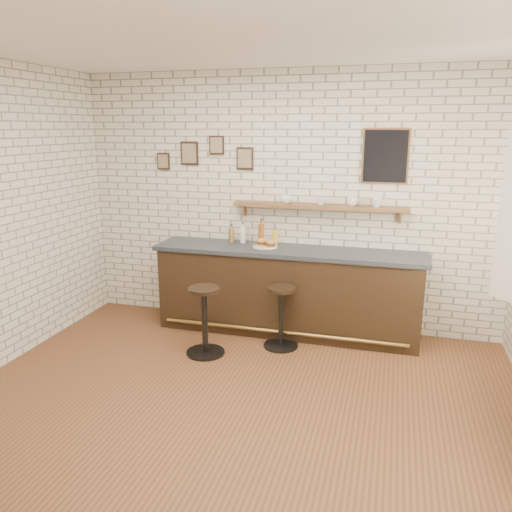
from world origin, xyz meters
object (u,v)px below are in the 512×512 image
object	(u,v)px
bar_stool_left	(205,319)
bar_counter	(287,291)
sandwich_plate	(265,246)
shelf_cup_b	(321,201)
shelf_cup_c	(352,202)
bar_stool_right	(281,315)
bitters_bottle_amber	(261,234)
shelf_cup_a	(286,199)
shelf_cup_d	(377,203)
bitters_bottle_brown	(232,235)
bitters_bottle_white	(243,234)
condiment_bottle_yellow	(275,238)
ciabatta_sandwich	(266,243)

from	to	relation	value
bar_stool_left	bar_counter	bearing A→B (deg)	48.98
bar_counter	sandwich_plate	size ratio (longest dim) A/B	11.07
shelf_cup_b	shelf_cup_c	distance (m)	0.35
bar_counter	bar_stool_right	xyz separation A→B (m)	(0.03, -0.43, -0.14)
bar_counter	bar_stool_left	distance (m)	1.09
bitters_bottle_amber	shelf_cup_a	distance (m)	0.51
shelf_cup_d	shelf_cup_a	bearing A→B (deg)	173.78
bitters_bottle_brown	shelf_cup_c	xyz separation A→B (m)	(1.41, 0.04, 0.45)
shelf_cup_a	shelf_cup_b	distance (m)	0.40
sandwich_plate	bitters_bottle_brown	size ratio (longest dim) A/B	1.27
bitters_bottle_amber	bar_stool_right	size ratio (longest dim) A/B	0.44
shelf_cup_b	shelf_cup_d	size ratio (longest dim) A/B	0.85
sandwich_plate	bar_stool_left	world-z (taller)	sandwich_plate
bitters_bottle_white	bitters_bottle_amber	size ratio (longest dim) A/B	0.82
sandwich_plate	bar_stool_right	bearing A→B (deg)	-56.40
bar_stool_right	shelf_cup_a	distance (m)	1.34
bitters_bottle_brown	shelf_cup_d	xyz separation A→B (m)	(1.68, 0.04, 0.45)
bitters_bottle_amber	shelf_cup_c	size ratio (longest dim) A/B	2.41
bitters_bottle_brown	shelf_cup_a	xyz separation A→B (m)	(0.66, 0.04, 0.45)
condiment_bottle_yellow	bar_stool_left	distance (m)	1.31
bitters_bottle_amber	bar_stool_left	xyz separation A→B (m)	(-0.35, -0.98, -0.74)
ciabatta_sandwich	bar_counter	bearing A→B (deg)	-4.53
shelf_cup_b	bitters_bottle_amber	bearing A→B (deg)	119.81
bar_counter	sandwich_plate	world-z (taller)	sandwich_plate
bar_stool_left	shelf_cup_a	world-z (taller)	shelf_cup_a
bitters_bottle_brown	bar_stool_right	xyz separation A→B (m)	(0.76, -0.59, -0.73)
condiment_bottle_yellow	shelf_cup_a	world-z (taller)	shelf_cup_a
shelf_cup_a	shelf_cup_b	bearing A→B (deg)	-37.64
sandwich_plate	bar_stool_left	xyz separation A→B (m)	(-0.44, -0.84, -0.62)
sandwich_plate	bitters_bottle_white	world-z (taller)	bitters_bottle_white
bar_stool_right	shelf_cup_c	bearing A→B (deg)	43.86
bitters_bottle_brown	shelf_cup_b	xyz separation A→B (m)	(1.06, 0.04, 0.44)
shelf_cup_d	sandwich_plate	bearing A→B (deg)	-177.84
bitters_bottle_brown	bitters_bottle_white	xyz separation A→B (m)	(0.14, 0.00, 0.01)
bitters_bottle_white	bar_stool_right	size ratio (longest dim) A/B	0.36
sandwich_plate	ciabatta_sandwich	bearing A→B (deg)	0.00
bitters_bottle_brown	bitters_bottle_amber	xyz separation A→B (m)	(0.37, 0.00, 0.03)
bitters_bottle_brown	shelf_cup_c	distance (m)	1.48
bar_counter	bitters_bottle_brown	xyz separation A→B (m)	(-0.73, 0.16, 0.59)
bitters_bottle_white	shelf_cup_a	world-z (taller)	shelf_cup_a
bar_stool_left	bar_stool_right	distance (m)	0.84
bar_stool_left	shelf_cup_b	world-z (taller)	shelf_cup_b
bitters_bottle_amber	condiment_bottle_yellow	size ratio (longest dim) A/B	1.47
bitters_bottle_white	shelf_cup_b	distance (m)	1.02
shelf_cup_a	shelf_cup_d	world-z (taller)	shelf_cup_d
sandwich_plate	shelf_cup_b	world-z (taller)	shelf_cup_b
ciabatta_sandwich	bitters_bottle_amber	world-z (taller)	bitters_bottle_amber
bitters_bottle_amber	bar_stool_left	world-z (taller)	bitters_bottle_amber
bar_counter	shelf_cup_a	distance (m)	1.06
bar_stool_left	shelf_cup_a	size ratio (longest dim) A/B	6.18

